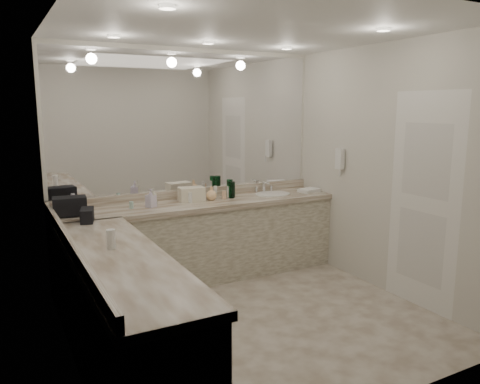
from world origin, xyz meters
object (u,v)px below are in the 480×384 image
soap_bottle_a (154,197)px  soap_bottle_c (211,193)px  soap_bottle_b (151,198)px  sink (273,195)px  black_toiletry_bag (70,207)px  wall_phone (340,159)px  cream_cosmetic_case (191,194)px  hand_towel (309,190)px

soap_bottle_a → soap_bottle_c: size_ratio=1.25×
soap_bottle_b → soap_bottle_c: soap_bottle_b is taller
sink → soap_bottle_a: (-1.50, -0.01, 0.10)m
soap_bottle_b → soap_bottle_c: size_ratio=1.23×
black_toiletry_bag → soap_bottle_b: 0.82m
sink → wall_phone: size_ratio=1.83×
sink → soap_bottle_a: bearing=-179.8°
soap_bottle_b → black_toiletry_bag: bearing=-178.6°
black_toiletry_bag → soap_bottle_a: soap_bottle_a is taller
soap_bottle_b → soap_bottle_a: bearing=22.8°
black_toiletry_bag → soap_bottle_c: black_toiletry_bag is taller
wall_phone → soap_bottle_b: size_ratio=1.23×
black_toiletry_bag → cream_cosmetic_case: black_toiletry_bag is taller
wall_phone → black_toiletry_bag: (-2.96, 0.46, -0.36)m
soap_bottle_c → sink: bearing=-1.9°
hand_towel → soap_bottle_c: 1.30m
cream_cosmetic_case → soap_bottle_a: 0.48m
black_toiletry_bag → hand_towel: bearing=-0.8°
sink → wall_phone: 0.91m
wall_phone → sink: bearing=140.4°
wall_phone → soap_bottle_c: (-1.41, 0.53, -0.37)m
hand_towel → soap_bottle_c: size_ratio=1.60×
soap_bottle_a → hand_towel: bearing=-2.2°
cream_cosmetic_case → soap_bottle_c: (0.22, -0.06, -0.00)m
black_toiletry_bag → soap_bottle_b: size_ratio=1.59×
hand_towel → black_toiletry_bag: bearing=179.2°
hand_towel → soap_bottle_c: bearing=175.3°
black_toiletry_bag → hand_towel: (2.84, -0.04, -0.07)m
sink → black_toiletry_bag: (-2.35, -0.04, 0.09)m
sink → black_toiletry_bag: 2.36m
wall_phone → cream_cosmetic_case: (-1.63, 0.59, -0.37)m
sink → hand_towel: 0.49m
sink → cream_cosmetic_case: (-1.03, 0.09, 0.09)m
cream_cosmetic_case → hand_towel: (1.51, -0.17, -0.06)m
black_toiletry_bag → soap_bottle_a: size_ratio=1.57×
wall_phone → soap_bottle_a: (-2.10, 0.49, -0.35)m
sink → wall_phone: wall_phone is taller
sink → soap_bottle_c: 0.81m
wall_phone → black_toiletry_bag: 3.02m
wall_phone → black_toiletry_bag: size_ratio=0.77×
black_toiletry_bag → sink: bearing=1.0°
wall_phone → hand_towel: size_ratio=0.94×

